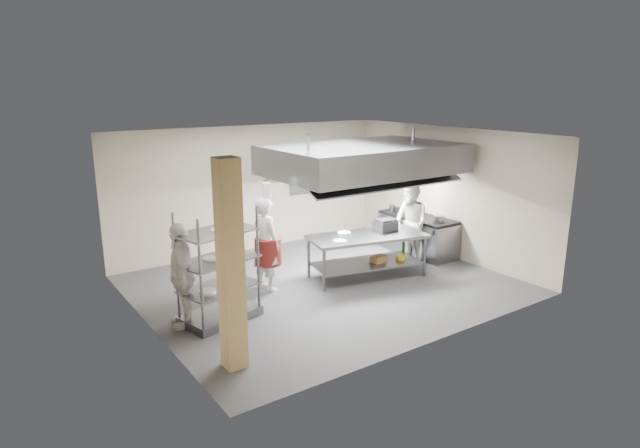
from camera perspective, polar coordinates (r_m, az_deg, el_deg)
floor at (r=10.85m, az=0.42°, el=-6.48°), size 7.00×7.00×0.00m
ceiling at (r=10.16m, az=0.45°, el=9.51°), size 7.00×7.00×0.00m
wall_back at (r=12.92m, az=-7.26°, el=3.76°), size 7.00×0.00×7.00m
wall_left at (r=8.93m, az=-18.27°, el=-1.77°), size 0.00×6.00×6.00m
wall_right at (r=12.70m, az=13.49°, el=3.29°), size 0.00×6.00×6.00m
column at (r=7.42m, az=-9.52°, el=-4.50°), size 0.30×0.30×3.00m
exhaust_hood at (r=11.33m, az=4.70°, el=6.93°), size 4.00×2.50×0.60m
hood_strip_a at (r=10.83m, az=0.96°, el=4.92°), size 1.60×0.12×0.04m
hood_strip_b at (r=11.96m, az=8.02°, el=5.69°), size 1.60×0.12×0.04m
wall_shelf at (r=13.69m, az=-0.24°, el=4.49°), size 1.50×0.28×0.04m
island at (r=11.18m, az=5.01°, el=-3.42°), size 2.59×1.53×0.91m
island_worktop at (r=11.05m, az=5.06°, el=-1.33°), size 2.59×1.53×0.06m
island_undershelf at (r=11.22m, az=4.99°, el=-4.18°), size 2.38×1.38×0.04m
pass_rack at (r=9.12m, az=-10.80°, el=-4.41°), size 1.44×1.05×1.94m
cooking_range at (r=12.98m, az=10.33°, el=-1.21°), size 0.80×2.00×0.84m
range_top at (r=12.87m, az=10.42°, el=0.72°), size 0.78×1.96×0.06m
chef_head at (r=10.37m, az=-5.82°, el=-2.13°), size 0.58×0.76×1.86m
chef_line at (r=12.10m, az=9.61°, el=0.10°), size 0.85×1.00×1.83m
chef_plating at (r=9.06m, az=-14.55°, el=-5.30°), size 0.72×1.13×1.78m
griddle at (r=11.43m, az=7.00°, el=-0.12°), size 0.45×0.36×0.22m
wicker_basket at (r=11.23m, az=6.24°, el=-3.73°), size 0.33×0.24×0.13m
stockpot at (r=12.78m, az=10.57°, el=1.15°), size 0.24×0.24×0.17m
plate_stack at (r=9.24m, az=-10.70°, el=-6.47°), size 0.28×0.28×0.05m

